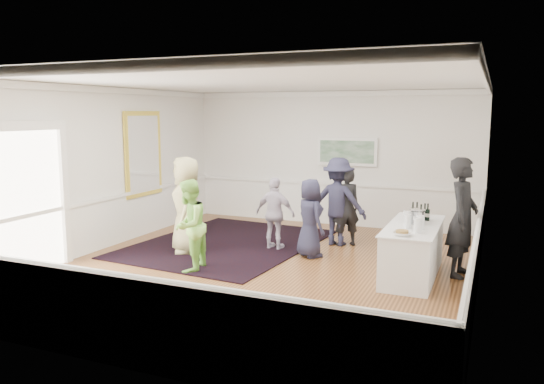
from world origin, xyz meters
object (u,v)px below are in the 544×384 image
at_px(bartender, 463,217).
at_px(ice_bucket, 417,217).
at_px(guest_tan, 187,205).
at_px(guest_green, 189,226).
at_px(guest_lilac, 275,214).
at_px(serving_table, 413,251).
at_px(nut_bowl, 402,233).
at_px(guest_dark_b, 346,207).
at_px(guest_navy, 310,218).
at_px(guest_dark_a, 338,202).

height_order(bartender, ice_bucket, bartender).
xyz_separation_m(guest_tan, guest_green, (0.69, -1.03, -0.14)).
bearing_deg(guest_lilac, guest_green, 72.28).
distance_m(serving_table, nut_bowl, 0.95).
bearing_deg(guest_green, serving_table, 99.48).
relative_size(serving_table, guest_dark_b, 1.35).
height_order(bartender, guest_green, bartender).
xyz_separation_m(bartender, guest_navy, (-2.69, 0.16, -0.25)).
height_order(guest_green, ice_bucket, guest_green).
bearing_deg(serving_table, ice_bucket, 76.11).
bearing_deg(ice_bucket, guest_dark_b, 137.76).
bearing_deg(guest_dark_b, ice_bucket, 103.20).
xyz_separation_m(serving_table, guest_tan, (-4.26, -0.13, 0.50)).
bearing_deg(guest_lilac, guest_dark_a, -136.55).
relative_size(bartender, guest_green, 1.25).
relative_size(guest_lilac, ice_bucket, 5.53).
xyz_separation_m(bartender, guest_dark_b, (-2.30, 1.24, -0.19)).
distance_m(guest_green, guest_navy, 2.31).
bearing_deg(guest_navy, bartender, -141.06).
xyz_separation_m(guest_navy, ice_bucket, (2.00, -0.38, 0.24)).
bearing_deg(guest_dark_a, nut_bowl, 127.83).
distance_m(guest_dark_a, guest_navy, 1.11).
relative_size(guest_tan, guest_navy, 1.26).
bearing_deg(guest_dark_a, guest_navy, 80.64).
distance_m(serving_table, guest_dark_a, 2.39).
relative_size(guest_green, nut_bowl, 5.76).
relative_size(guest_green, guest_dark_b, 0.99).
bearing_deg(guest_dark_a, guest_dark_b, -175.60).
relative_size(guest_lilac, nut_bowl, 5.25).
bearing_deg(guest_dark_a, ice_bucket, 143.53).
xyz_separation_m(guest_tan, ice_bucket, (4.29, 0.26, 0.05)).
height_order(bartender, guest_lilac, bartender).
relative_size(bartender, nut_bowl, 7.21).
height_order(bartender, guest_dark_b, bartender).
distance_m(guest_lilac, ice_bucket, 2.89).
relative_size(guest_green, ice_bucket, 6.07).
height_order(guest_tan, guest_dark_b, guest_tan).
distance_m(guest_lilac, guest_dark_b, 1.47).
relative_size(guest_tan, guest_green, 1.18).
height_order(ice_bucket, nut_bowl, ice_bucket).
distance_m(serving_table, ice_bucket, 0.56).
distance_m(bartender, guest_green, 4.56).
xyz_separation_m(guest_dark_a, guest_navy, (-0.23, -1.07, -0.16)).
xyz_separation_m(guest_lilac, ice_bucket, (2.81, -0.62, 0.26)).
height_order(guest_navy, nut_bowl, guest_navy).
bearing_deg(guest_green, guest_lilac, 148.83).
xyz_separation_m(serving_table, guest_green, (-3.57, -1.16, 0.35)).
bearing_deg(guest_dark_b, bartender, 117.08).
bearing_deg(bartender, guest_dark_b, 70.79).
height_order(guest_green, guest_dark_b, guest_dark_b).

